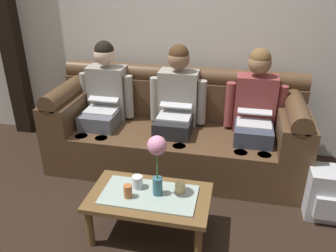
% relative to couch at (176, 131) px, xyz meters
% --- Properties ---
extents(ground_plane, '(14.00, 14.00, 0.00)m').
position_rel_couch_xyz_m(ground_plane, '(0.00, -1.17, -0.37)').
color(ground_plane, black).
extents(back_wall_patterned, '(6.00, 0.12, 2.90)m').
position_rel_couch_xyz_m(back_wall_patterned, '(0.00, 0.53, 1.08)').
color(back_wall_patterned, silver).
rests_on(back_wall_patterned, ground_plane).
extents(timber_pillar, '(0.20, 0.20, 2.90)m').
position_rel_couch_xyz_m(timber_pillar, '(-1.98, 0.41, 1.08)').
color(timber_pillar, black).
rests_on(timber_pillar, ground_plane).
extents(couch, '(2.45, 0.88, 0.96)m').
position_rel_couch_xyz_m(couch, '(0.00, 0.00, 0.00)').
color(couch, '#513823').
rests_on(couch, ground_plane).
extents(person_left, '(0.56, 0.67, 1.22)m').
position_rel_couch_xyz_m(person_left, '(-0.74, -0.00, 0.29)').
color(person_left, '#595B66').
rests_on(person_left, ground_plane).
extents(person_middle, '(0.56, 0.67, 1.22)m').
position_rel_couch_xyz_m(person_middle, '(0.00, -0.00, 0.29)').
color(person_middle, '#232326').
rests_on(person_middle, ground_plane).
extents(person_right, '(0.56, 0.67, 1.22)m').
position_rel_couch_xyz_m(person_right, '(0.74, -0.00, 0.29)').
color(person_right, '#383D4C').
rests_on(person_right, ground_plane).
extents(coffee_table, '(0.89, 0.51, 0.37)m').
position_rel_couch_xyz_m(coffee_table, '(0.00, -1.06, -0.06)').
color(coffee_table, brown).
rests_on(coffee_table, ground_plane).
extents(flower_vase, '(0.14, 0.14, 0.47)m').
position_rel_couch_xyz_m(flower_vase, '(0.06, -1.05, 0.33)').
color(flower_vase, '#336672').
rests_on(flower_vase, coffee_table).
extents(cup_near_left, '(0.08, 0.08, 0.10)m').
position_rel_couch_xyz_m(cup_near_left, '(-0.11, -1.00, 0.05)').
color(cup_near_left, silver).
rests_on(cup_near_left, coffee_table).
extents(cup_near_right, '(0.06, 0.06, 0.10)m').
position_rel_couch_xyz_m(cup_near_right, '(-0.14, -1.12, 0.05)').
color(cup_near_right, '#B26633').
rests_on(cup_near_right, coffee_table).
extents(cup_far_center, '(0.07, 0.07, 0.08)m').
position_rel_couch_xyz_m(cup_far_center, '(0.22, -0.98, 0.04)').
color(cup_far_center, '#DBB77A').
rests_on(cup_far_center, coffee_table).
extents(backpack_right, '(0.33, 0.30, 0.42)m').
position_rel_couch_xyz_m(backpack_right, '(1.35, -0.56, -0.16)').
color(backpack_right, '#B7B7BC').
rests_on(backpack_right, ground_plane).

